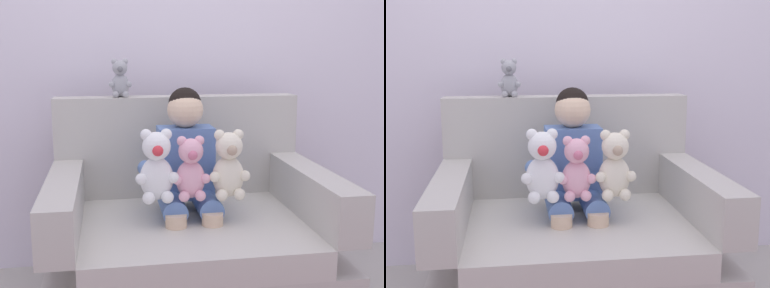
% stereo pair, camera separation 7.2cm
% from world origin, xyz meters
% --- Properties ---
extents(back_wall, '(6.00, 0.10, 2.60)m').
position_xyz_m(back_wall, '(0.00, 0.73, 1.30)').
color(back_wall, silver).
rests_on(back_wall, ground).
extents(armchair, '(1.25, 0.96, 1.00)m').
position_xyz_m(armchair, '(0.00, 0.04, 0.32)').
color(armchair, '#BCB7AD').
rests_on(armchair, ground).
extents(seated_child, '(0.45, 0.39, 0.82)m').
position_xyz_m(seated_child, '(-0.00, 0.08, 0.69)').
color(seated_child, '#597AB7').
rests_on(seated_child, armchair).
extents(plush_cream, '(0.18, 0.15, 0.31)m').
position_xyz_m(plush_cream, '(0.16, -0.07, 0.73)').
color(plush_cream, silver).
rests_on(plush_cream, armchair).
extents(plush_pink, '(0.17, 0.14, 0.28)m').
position_xyz_m(plush_pink, '(-0.01, -0.06, 0.72)').
color(plush_pink, '#EAA8BC').
rests_on(plush_pink, armchair).
extents(plush_white, '(0.19, 0.15, 0.32)m').
position_xyz_m(plush_white, '(-0.16, -0.06, 0.73)').
color(plush_white, white).
rests_on(plush_white, armchair).
extents(plush_grey_on_backrest, '(0.11, 0.09, 0.19)m').
position_xyz_m(plush_grey_on_backrest, '(-0.29, 0.41, 1.08)').
color(plush_grey_on_backrest, '#9E9EA3').
rests_on(plush_grey_on_backrest, armchair).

